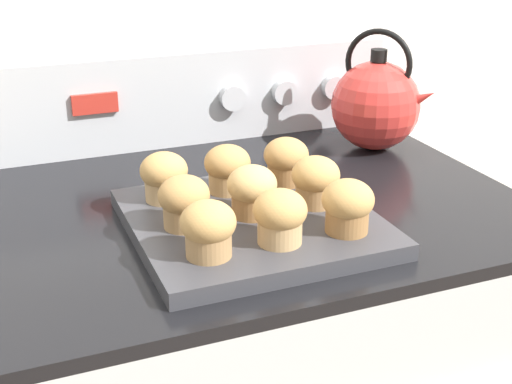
{
  "coord_description": "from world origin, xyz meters",
  "views": [
    {
      "loc": [
        -0.34,
        -0.57,
        1.31
      ],
      "look_at": [
        -0.03,
        0.21,
        0.96
      ],
      "focal_mm": 50.0,
      "sensor_mm": 36.0,
      "label": 1
    }
  ],
  "objects_px": {
    "muffin_r2_c1": "(227,168)",
    "tea_kettle": "(376,104)",
    "muffin_r2_c2": "(286,160)",
    "muffin_r0_c1": "(280,216)",
    "muffin_r1_c1": "(252,190)",
    "muffin_r0_c2": "(348,206)",
    "muffin_r1_c0": "(184,201)",
    "muffin_r2_c0": "(164,176)",
    "muffin_r0_c0": "(208,229)",
    "muffin_r1_c2": "(316,180)",
    "muffin_pan": "(252,223)"
  },
  "relations": [
    {
      "from": "muffin_r0_c2",
      "to": "muffin_r2_c2",
      "type": "relative_size",
      "value": 1.0
    },
    {
      "from": "muffin_r1_c0",
      "to": "muffin_r2_c0",
      "type": "bearing_deg",
      "value": 90.27
    },
    {
      "from": "tea_kettle",
      "to": "muffin_r0_c2",
      "type": "bearing_deg",
      "value": -125.66
    },
    {
      "from": "muffin_r1_c0",
      "to": "tea_kettle",
      "type": "distance_m",
      "value": 0.47
    },
    {
      "from": "muffin_r1_c2",
      "to": "muffin_pan",
      "type": "bearing_deg",
      "value": -179.53
    },
    {
      "from": "muffin_r0_c1",
      "to": "muffin_r2_c1",
      "type": "xyz_separation_m",
      "value": [
        -0.0,
        0.18,
        0.0
      ]
    },
    {
      "from": "muffin_r2_c0",
      "to": "tea_kettle",
      "type": "height_order",
      "value": "tea_kettle"
    },
    {
      "from": "muffin_r1_c1",
      "to": "muffin_r2_c0",
      "type": "relative_size",
      "value": 1.0
    },
    {
      "from": "muffin_r0_c0",
      "to": "muffin_r1_c2",
      "type": "bearing_deg",
      "value": 26.16
    },
    {
      "from": "muffin_pan",
      "to": "muffin_r1_c0",
      "type": "distance_m",
      "value": 0.1
    },
    {
      "from": "muffin_r2_c0",
      "to": "muffin_r0_c1",
      "type": "bearing_deg",
      "value": -62.56
    },
    {
      "from": "muffin_r1_c2",
      "to": "tea_kettle",
      "type": "relative_size",
      "value": 0.33
    },
    {
      "from": "muffin_r0_c2",
      "to": "tea_kettle",
      "type": "height_order",
      "value": "tea_kettle"
    },
    {
      "from": "muffin_r0_c0",
      "to": "muffin_r0_c2",
      "type": "bearing_deg",
      "value": -0.51
    },
    {
      "from": "muffin_r0_c0",
      "to": "muffin_pan",
      "type": "bearing_deg",
      "value": 44.9
    },
    {
      "from": "muffin_r0_c0",
      "to": "muffin_r2_c0",
      "type": "distance_m",
      "value": 0.18
    },
    {
      "from": "muffin_r0_c1",
      "to": "muffin_r1_c2",
      "type": "distance_m",
      "value": 0.13
    },
    {
      "from": "muffin_pan",
      "to": "muffin_r2_c2",
      "type": "relative_size",
      "value": 4.57
    },
    {
      "from": "muffin_r2_c0",
      "to": "muffin_r2_c2",
      "type": "distance_m",
      "value": 0.18
    },
    {
      "from": "muffin_pan",
      "to": "muffin_r0_c1",
      "type": "relative_size",
      "value": 4.57
    },
    {
      "from": "muffin_r2_c0",
      "to": "tea_kettle",
      "type": "distance_m",
      "value": 0.43
    },
    {
      "from": "muffin_r1_c1",
      "to": "muffin_r2_c1",
      "type": "xyz_separation_m",
      "value": [
        -0.0,
        0.09,
        0.0
      ]
    },
    {
      "from": "muffin_r0_c0",
      "to": "muffin_r1_c2",
      "type": "height_order",
      "value": "same"
    },
    {
      "from": "muffin_r1_c0",
      "to": "muffin_r1_c2",
      "type": "distance_m",
      "value": 0.18
    },
    {
      "from": "muffin_r2_c0",
      "to": "muffin_r1_c0",
      "type": "bearing_deg",
      "value": -89.73
    },
    {
      "from": "muffin_r0_c0",
      "to": "tea_kettle",
      "type": "bearing_deg",
      "value": 37.9
    },
    {
      "from": "muffin_r0_c1",
      "to": "muffin_r1_c0",
      "type": "bearing_deg",
      "value": 137.18
    },
    {
      "from": "muffin_r0_c1",
      "to": "muffin_r1_c1",
      "type": "xyz_separation_m",
      "value": [
        -0.0,
        0.09,
        0.0
      ]
    },
    {
      "from": "muffin_r0_c2",
      "to": "muffin_r0_c1",
      "type": "bearing_deg",
      "value": 178.65
    },
    {
      "from": "tea_kettle",
      "to": "muffin_r1_c0",
      "type": "bearing_deg",
      "value": -150.6
    },
    {
      "from": "muffin_r2_c1",
      "to": "tea_kettle",
      "type": "distance_m",
      "value": 0.35
    },
    {
      "from": "muffin_r0_c2",
      "to": "muffin_r2_c2",
      "type": "bearing_deg",
      "value": 91.05
    },
    {
      "from": "muffin_r1_c1",
      "to": "muffin_r2_c2",
      "type": "distance_m",
      "value": 0.12
    },
    {
      "from": "muffin_r0_c0",
      "to": "muffin_r0_c2",
      "type": "relative_size",
      "value": 1.0
    },
    {
      "from": "muffin_r0_c1",
      "to": "tea_kettle",
      "type": "relative_size",
      "value": 0.33
    },
    {
      "from": "muffin_r1_c1",
      "to": "muffin_r2_c2",
      "type": "height_order",
      "value": "same"
    },
    {
      "from": "muffin_r0_c0",
      "to": "muffin_r1_c2",
      "type": "xyz_separation_m",
      "value": [
        0.18,
        0.09,
        0.0
      ]
    },
    {
      "from": "muffin_r1_c2",
      "to": "tea_kettle",
      "type": "height_order",
      "value": "tea_kettle"
    },
    {
      "from": "muffin_r0_c2",
      "to": "tea_kettle",
      "type": "distance_m",
      "value": 0.39
    },
    {
      "from": "muffin_r0_c2",
      "to": "muffin_r1_c0",
      "type": "xyz_separation_m",
      "value": [
        -0.18,
        0.09,
        0.0
      ]
    },
    {
      "from": "muffin_r2_c2",
      "to": "tea_kettle",
      "type": "height_order",
      "value": "tea_kettle"
    },
    {
      "from": "muffin_pan",
      "to": "muffin_r0_c1",
      "type": "bearing_deg",
      "value": -88.87
    },
    {
      "from": "muffin_r2_c0",
      "to": "tea_kettle",
      "type": "relative_size",
      "value": 0.33
    },
    {
      "from": "muffin_r0_c0",
      "to": "muffin_r1_c2",
      "type": "relative_size",
      "value": 1.0
    },
    {
      "from": "muffin_pan",
      "to": "muffin_r1_c1",
      "type": "height_order",
      "value": "muffin_r1_c1"
    },
    {
      "from": "muffin_r2_c0",
      "to": "muffin_r2_c1",
      "type": "relative_size",
      "value": 1.0
    },
    {
      "from": "muffin_pan",
      "to": "muffin_r1_c2",
      "type": "height_order",
      "value": "muffin_r1_c2"
    },
    {
      "from": "muffin_r2_c2",
      "to": "muffin_r2_c1",
      "type": "bearing_deg",
      "value": 179.32
    },
    {
      "from": "muffin_r2_c1",
      "to": "tea_kettle",
      "type": "xyz_separation_m",
      "value": [
        0.32,
        0.14,
        0.02
      ]
    },
    {
      "from": "muffin_r0_c2",
      "to": "muffin_r1_c1",
      "type": "xyz_separation_m",
      "value": [
        -0.09,
        0.09,
        0.0
      ]
    }
  ]
}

